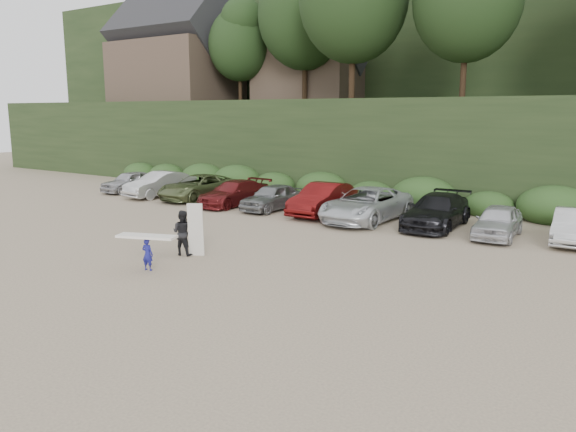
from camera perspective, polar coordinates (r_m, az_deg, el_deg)
The scene contains 5 objects.
ground at distance 19.36m, azimuth -4.53°, elevation -5.20°, with size 120.00×120.00×0.00m, color tan.
hillside_backdrop at distance 52.19m, azimuth 21.56°, elevation 16.45°, with size 90.00×41.50×28.00m.
parked_cars at distance 26.96m, azimuth 11.12°, elevation 0.77°, with size 39.46×6.22×1.63m.
child_surfer at distance 19.31m, azimuth -14.12°, elevation -3.02°, with size 2.08×1.23×1.21m.
adult_surfer at distance 21.07m, azimuth -10.53°, elevation -1.65°, with size 1.33×0.80×1.99m.
Camera 1 is at (11.67, -14.53, 5.26)m, focal length 35.00 mm.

